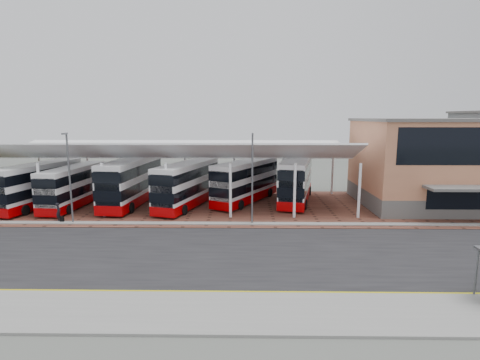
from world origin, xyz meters
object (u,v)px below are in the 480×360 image
Objects in this scene: bus_0 at (39,185)px; bus_3 at (188,185)px; bus_4 at (246,182)px; terminal at (449,162)px; bus_2 at (132,182)px; bus_1 at (74,187)px; bus_5 at (296,180)px; pedestrian at (58,212)px.

bus_3 reaches higher than bus_0.
bus_4 is (21.76, 2.58, 0.01)m from bus_0.
terminal reaches higher than bus_2.
bus_0 is 3.62m from bus_1.
bus_5 is at bearing 28.39° from bus_3.
bus_1 is (3.62, 0.09, -0.16)m from bus_0.
bus_4 is 0.92× the size of bus_5.
bus_2 reaches higher than bus_1.
bus_2 is at bearing -179.60° from terminal.
bus_0 is (-43.30, -1.43, -2.34)m from terminal.
bus_0 is 6.76× the size of pedestrian.
bus_4 is 5.60m from bus_5.
terminal reaches higher than bus_0.
bus_2 reaches higher than bus_3.
bus_2 is 12.40m from bus_4.
bus_3 is at bearing -132.54° from bus_4.
bus_4 is 6.56× the size of pedestrian.
bus_2 is 8.37m from pedestrian.
bus_5 is (27.35, 2.91, 0.12)m from bus_0.
bus_0 is 1.09× the size of bus_1.
pedestrian is at bearing -146.75° from bus_5.
bus_2 is at bearing -145.34° from bus_4.
bus_0 reaches higher than pedestrian.
terminal reaches higher than pedestrian.
bus_2 is at bearing 14.88° from bus_1.
bus_1 is 6.21× the size of pedestrian.
pedestrian is at bearing -126.34° from bus_4.
bus_1 is at bearing -178.06° from terminal.
bus_3 is 12.03m from bus_5.
pedestrian is (-38.59, -6.95, -3.76)m from terminal.
bus_1 is 0.86× the size of bus_2.
bus_3 is (15.58, 0.43, 0.04)m from bus_0.
bus_0 is at bearing -174.57° from bus_1.
bus_0 is 7.39m from pedestrian.
bus_5 reaches higher than pedestrian.
bus_3 is at bearing -155.26° from bus_5.
bus_2 is 6.20m from bus_3.
bus_0 is at bearing 23.38° from pedestrian.
bus_1 is at bearing -164.28° from bus_2.
bus_2 reaches higher than pedestrian.
bus_4 is at bearing 35.70° from bus_3.
pedestrian is (-10.88, -5.95, -1.46)m from bus_3.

